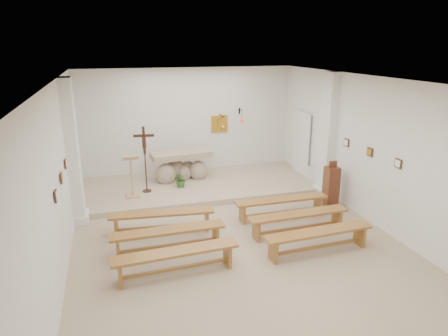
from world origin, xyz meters
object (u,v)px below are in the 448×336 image
object	(u,v)px
bench_right_front	(281,203)
donation_pedestal	(331,186)
lectern	(132,176)
altar	(181,168)
crucifix_stand	(145,155)
bench_left_second	(168,235)
bench_left_third	(176,257)
bench_right_second	(298,218)
bench_left_front	(162,217)
bench_right_third	(319,236)

from	to	relation	value
bench_right_front	donation_pedestal	bearing A→B (deg)	11.88
lectern	altar	bearing A→B (deg)	30.75
altar	crucifix_stand	size ratio (longest dim) A/B	1.02
lectern	bench_left_second	world-z (taller)	lectern
donation_pedestal	bench_left_third	size ratio (longest dim) A/B	0.52
bench_right_second	altar	bearing A→B (deg)	113.38
bench_left_front	lectern	bearing A→B (deg)	109.83
altar	bench_left_second	distance (m)	4.31
bench_right_front	crucifix_stand	bearing A→B (deg)	142.35
lectern	bench_left_front	size ratio (longest dim) A/B	0.50
bench_left_second	bench_right_third	xyz separation A→B (m)	(3.00, -0.94, 0.00)
altar	bench_left_third	size ratio (longest dim) A/B	0.80
bench_left_front	bench_right_front	size ratio (longest dim) A/B	1.01
donation_pedestal	bench_left_front	world-z (taller)	donation_pedestal
bench_left_front	bench_left_second	distance (m)	0.94
crucifix_stand	bench_right_front	bearing A→B (deg)	-30.59
bench_right_front	bench_left_second	distance (m)	3.14
bench_left_front	donation_pedestal	bearing A→B (deg)	10.26
lectern	crucifix_stand	xyz separation A→B (m)	(0.41, 0.28, 0.49)
donation_pedestal	bench_right_front	world-z (taller)	donation_pedestal
crucifix_stand	bench_left_third	bearing A→B (deg)	-81.30
altar	bench_right_third	size ratio (longest dim) A/B	0.80
altar	bench_right_third	distance (m)	5.48
bench_left_front	bench_right_second	size ratio (longest dim) A/B	1.01
crucifix_stand	donation_pedestal	world-z (taller)	crucifix_stand
bench_left_second	bench_right_third	size ratio (longest dim) A/B	1.00
lectern	crucifix_stand	world-z (taller)	crucifix_stand
crucifix_stand	bench_left_third	size ratio (longest dim) A/B	0.78
bench_left_front	bench_right_third	size ratio (longest dim) A/B	1.00
donation_pedestal	bench_left_second	xyz separation A→B (m)	(-4.58, -1.26, -0.18)
donation_pedestal	bench_right_second	distance (m)	2.03
bench_right_front	bench_left_third	world-z (taller)	same
lectern	bench_right_front	world-z (taller)	lectern
altar	bench_right_front	distance (m)	3.79
donation_pedestal	bench_left_front	xyz separation A→B (m)	(-4.58, -0.33, -0.18)
bench_left_front	altar	bearing A→B (deg)	78.31
bench_right_front	bench_right_third	world-z (taller)	same
lectern	bench_left_front	xyz separation A→B (m)	(0.52, -2.13, -0.37)
crucifix_stand	bench_left_third	world-z (taller)	crucifix_stand
bench_left_third	bench_right_third	world-z (taller)	same
lectern	bench_right_second	world-z (taller)	lectern
altar	bench_left_front	distance (m)	3.41
bench_left_front	bench_left_second	bearing A→B (deg)	-83.82
lectern	bench_left_third	world-z (taller)	lectern
bench_left_front	bench_left_third	distance (m)	1.87
bench_right_front	bench_right_third	distance (m)	1.87
lectern	bench_right_second	xyz separation A→B (m)	(3.51, -3.06, -0.37)
crucifix_stand	bench_right_front	size ratio (longest dim) A/B	0.79
lectern	crucifix_stand	bearing A→B (deg)	30.09
lectern	bench_right_front	distance (m)	4.12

